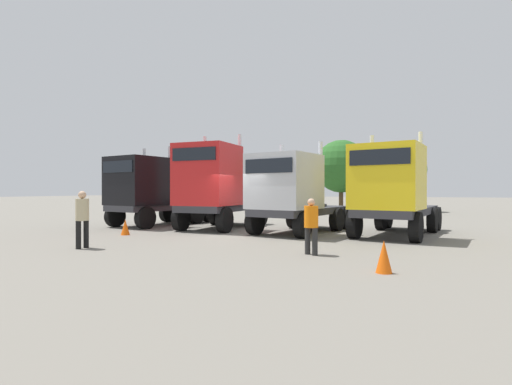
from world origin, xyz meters
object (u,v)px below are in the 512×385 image
visitor_with_camera (82,215)px  traffic_cone_mid (384,257)px  semi_truck_black (147,191)px  traffic_cone_near (125,227)px  semi_truck_yellow (392,190)px  visitor_in_hivis (311,222)px  semi_truck_silver (291,192)px  semi_truck_red (213,186)px

visitor_with_camera → traffic_cone_mid: size_ratio=2.47×
semi_truck_black → traffic_cone_near: semi_truck_black is taller
traffic_cone_mid → semi_truck_black: bearing=147.9°
semi_truck_yellow → visitor_in_hivis: size_ratio=4.09×
visitor_in_hivis → traffic_cone_near: size_ratio=2.51×
semi_truck_yellow → traffic_cone_mid: bearing=11.7°
visitor_in_hivis → visitor_with_camera: 7.16m
semi_truck_yellow → visitor_in_hivis: semi_truck_yellow is taller
semi_truck_yellow → visitor_in_hivis: bearing=-9.8°
semi_truck_silver → visitor_with_camera: 8.12m
visitor_in_hivis → visitor_with_camera: bearing=-48.4°
semi_truck_red → semi_truck_silver: semi_truck_red is taller
semi_truck_red → visitor_in_hivis: 8.03m
traffic_cone_near → traffic_cone_mid: traffic_cone_mid is taller
semi_truck_black → traffic_cone_mid: semi_truck_black is taller
semi_truck_black → visitor_with_camera: bearing=33.1°
semi_truck_yellow → semi_truck_red: bearing=-79.9°
semi_truck_red → semi_truck_yellow: size_ratio=0.88×
semi_truck_black → visitor_with_camera: size_ratio=3.49×
traffic_cone_near → traffic_cone_mid: bearing=-20.6°
visitor_with_camera → semi_truck_red: bearing=-91.7°
visitor_in_hivis → traffic_cone_near: (-8.26, 2.06, -0.60)m
semi_truck_yellow → traffic_cone_mid: size_ratio=8.96×
semi_truck_black → semi_truck_red: size_ratio=1.10×
semi_truck_red → traffic_cone_near: 4.39m
semi_truck_black → semi_truck_silver: bearing=95.8°
semi_truck_red → semi_truck_silver: bearing=84.7°
semi_truck_silver → traffic_cone_near: bearing=-52.5°
semi_truck_black → traffic_cone_near: size_ratio=9.90×
semi_truck_red → visitor_with_camera: bearing=-8.8°
semi_truck_silver → traffic_cone_mid: size_ratio=8.31×
traffic_cone_mid → semi_truck_yellow: bearing=90.9°
semi_truck_yellow → visitor_with_camera: 11.21m
visitor_in_hivis → traffic_cone_mid: visitor_in_hivis is taller
visitor_in_hivis → semi_truck_red: bearing=-102.0°
semi_truck_red → visitor_in_hivis: bearing=48.5°
semi_truck_black → visitor_in_hivis: (9.87, -5.67, -0.89)m
semi_truck_red → semi_truck_silver: 3.92m
traffic_cone_near → traffic_cone_mid: (10.33, -3.88, 0.05)m
semi_truck_silver → semi_truck_yellow: (3.98, 0.31, 0.09)m
semi_truck_yellow → semi_truck_silver: bearing=-74.8°
semi_truck_black → visitor_with_camera: semi_truck_black is taller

